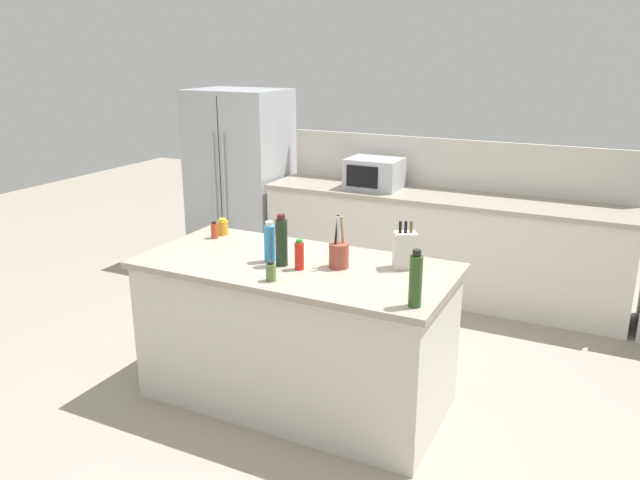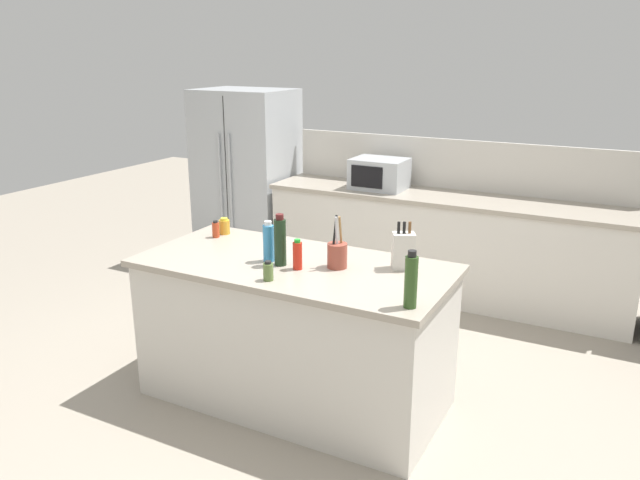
# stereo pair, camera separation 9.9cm
# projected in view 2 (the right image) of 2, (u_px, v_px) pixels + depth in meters

# --- Properties ---
(ground_plane) EXTENTS (14.00, 14.00, 0.00)m
(ground_plane) POSITION_uv_depth(u_px,v_px,m) (295.00, 397.00, 4.10)
(ground_plane) COLOR gray
(back_counter_run) EXTENTS (3.30, 0.66, 0.94)m
(back_counter_run) POSITION_uv_depth(u_px,v_px,m) (443.00, 246.00, 5.69)
(back_counter_run) COLOR beige
(back_counter_run) RESTS_ON ground_plane
(wall_backsplash) EXTENTS (3.26, 0.03, 0.46)m
(wall_backsplash) POSITION_uv_depth(u_px,v_px,m) (458.00, 165.00, 5.75)
(wall_backsplash) COLOR beige
(wall_backsplash) RESTS_ON back_counter_run
(kitchen_island) EXTENTS (1.94, 0.93, 0.94)m
(kitchen_island) POSITION_uv_depth(u_px,v_px,m) (294.00, 332.00, 3.96)
(kitchen_island) COLOR beige
(kitchen_island) RESTS_ON ground_plane
(refrigerator) EXTENTS (0.96, 0.75, 1.80)m
(refrigerator) POSITION_uv_depth(u_px,v_px,m) (247.00, 177.00, 6.57)
(refrigerator) COLOR #ADB2B7
(refrigerator) RESTS_ON ground_plane
(microwave) EXTENTS (0.49, 0.39, 0.28)m
(microwave) POSITION_uv_depth(u_px,v_px,m) (379.00, 174.00, 5.79)
(microwave) COLOR #ADB2B7
(microwave) RESTS_ON back_counter_run
(knife_block) EXTENTS (0.16, 0.15, 0.29)m
(knife_block) POSITION_uv_depth(u_px,v_px,m) (403.00, 251.00, 3.69)
(knife_block) COLOR beige
(knife_block) RESTS_ON kitchen_island
(utensil_crock) EXTENTS (0.12, 0.12, 0.32)m
(utensil_crock) POSITION_uv_depth(u_px,v_px,m) (337.00, 254.00, 3.72)
(utensil_crock) COLOR brown
(utensil_crock) RESTS_ON kitchen_island
(wine_bottle) EXTENTS (0.07, 0.07, 0.32)m
(wine_bottle) POSITION_uv_depth(u_px,v_px,m) (280.00, 241.00, 3.74)
(wine_bottle) COLOR black
(wine_bottle) RESTS_ON kitchen_island
(olive_oil_bottle) EXTENTS (0.07, 0.07, 0.30)m
(olive_oil_bottle) POSITION_uv_depth(u_px,v_px,m) (411.00, 281.00, 3.13)
(olive_oil_bottle) COLOR #2D4C1E
(olive_oil_bottle) RESTS_ON kitchen_island
(spice_jar_oregano) EXTENTS (0.06, 0.06, 0.11)m
(spice_jar_oregano) POSITION_uv_depth(u_px,v_px,m) (268.00, 271.00, 3.52)
(spice_jar_oregano) COLOR #567038
(spice_jar_oregano) RESTS_ON kitchen_island
(spice_jar_paprika) EXTENTS (0.05, 0.05, 0.12)m
(spice_jar_paprika) POSITION_uv_depth(u_px,v_px,m) (216.00, 230.00, 4.32)
(spice_jar_paprika) COLOR #B73D1E
(spice_jar_paprika) RESTS_ON kitchen_island
(dish_soap_bottle) EXTENTS (0.07, 0.07, 0.26)m
(dish_soap_bottle) POSITION_uv_depth(u_px,v_px,m) (268.00, 242.00, 3.82)
(dish_soap_bottle) COLOR #3384BC
(dish_soap_bottle) RESTS_ON kitchen_island
(hot_sauce_bottle) EXTENTS (0.06, 0.06, 0.19)m
(hot_sauce_bottle) POSITION_uv_depth(u_px,v_px,m) (298.00, 255.00, 3.69)
(hot_sauce_bottle) COLOR red
(hot_sauce_bottle) RESTS_ON kitchen_island
(honey_jar) EXTENTS (0.08, 0.08, 0.12)m
(honey_jar) POSITION_uv_depth(u_px,v_px,m) (224.00, 226.00, 4.40)
(honey_jar) COLOR gold
(honey_jar) RESTS_ON kitchen_island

